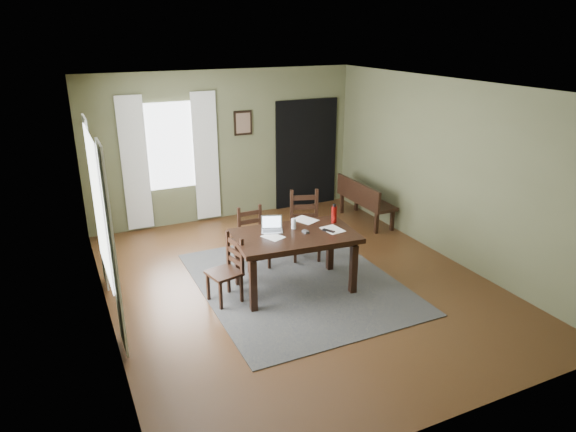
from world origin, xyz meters
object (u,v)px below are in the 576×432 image
bench (363,198)px  dining_table (295,241)px  laptop (272,227)px  chair_back_right (305,226)px  water_bottle (334,214)px  chair_back_left (253,238)px  chair_end (227,270)px

bench → dining_table: bearing=128.5°
dining_table → laptop: size_ratio=4.87×
chair_back_right → laptop: 1.12m
dining_table → laptop: bearing=139.0°
chair_back_right → bench: chair_back_right is taller
water_bottle → bench: bearing=46.1°
chair_back_left → chair_back_right: size_ratio=0.87×
dining_table → chair_back_left: (-0.24, 0.91, -0.27)m
chair_back_right → laptop: chair_back_right is taller
dining_table → bench: dining_table is taller
laptop → water_bottle: (0.91, -0.08, 0.07)m
dining_table → chair_end: (-0.93, 0.09, -0.28)m
dining_table → laptop: 0.36m
chair_back_right → laptop: (-0.84, -0.65, 0.36)m
chair_end → bench: chair_end is taller
chair_back_left → laptop: bearing=-89.8°
chair_back_right → laptop: size_ratio=2.99×
dining_table → chair_end: size_ratio=1.90×
chair_back_right → chair_end: bearing=-133.1°
chair_back_left → chair_back_right: bearing=-2.1°
chair_end → chair_back_left: 1.07m
chair_back_right → bench: bearing=48.0°
chair_back_right → laptop: bearing=-122.9°
chair_end → bench: 3.61m
dining_table → water_bottle: (0.68, 0.15, 0.22)m
chair_back_right → water_bottle: (0.07, -0.74, 0.43)m
chair_end → water_bottle: 1.69m
dining_table → laptop: laptop is taller
laptop → chair_back_left: bearing=111.9°
dining_table → chair_back_left: 0.98m
dining_table → chair_back_right: (0.61, 0.89, -0.21)m
chair_back_left → bench: 2.65m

